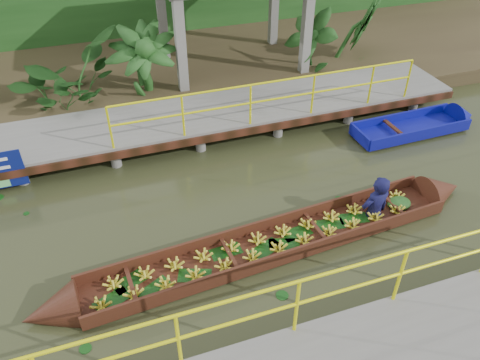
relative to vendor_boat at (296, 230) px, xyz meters
name	(u,v)px	position (x,y,z in m)	size (l,w,h in m)	color
ground	(188,232)	(-1.85, 0.89, -0.28)	(80.00, 80.00, 0.00)	#2B3018
land_strip	(129,69)	(-1.85, 8.39, -0.05)	(30.00, 8.00, 0.45)	#35291A
far_dock	(153,125)	(-1.83, 4.32, 0.20)	(16.00, 2.06, 1.66)	slate
vendor_boat	(296,230)	(0.00, 0.00, 0.00)	(8.75, 1.47, 2.15)	#3A1F10
moored_blue_boat	(437,123)	(5.16, 2.61, -0.13)	(3.46, 1.00, 0.82)	#0C0E86
tropical_plants	(133,62)	(-1.91, 6.19, 1.07)	(14.43, 1.43, 1.79)	#184115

